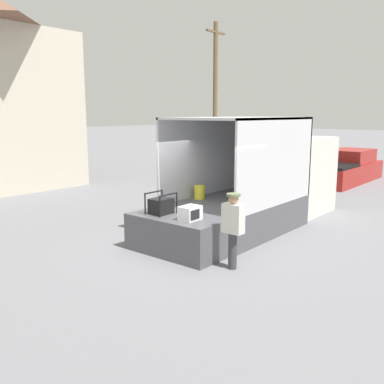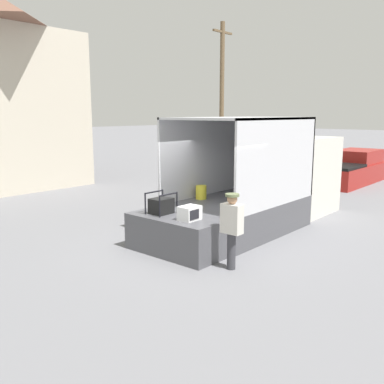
{
  "view_description": "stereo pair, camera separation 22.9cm",
  "coord_description": "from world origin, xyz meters",
  "px_view_note": "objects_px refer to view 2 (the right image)",
  "views": [
    {
      "loc": [
        -7.82,
        -6.39,
        3.22
      ],
      "look_at": [
        -0.31,
        -0.2,
        1.42
      ],
      "focal_mm": 40.0,
      "sensor_mm": 36.0,
      "label": 1
    },
    {
      "loc": [
        -7.68,
        -6.56,
        3.22
      ],
      "look_at": [
        -0.31,
        -0.2,
        1.42
      ],
      "focal_mm": 40.0,
      "sensor_mm": 36.0,
      "label": 2
    }
  ],
  "objects_px": {
    "box_truck": "(273,186)",
    "portable_generator": "(162,205)",
    "pickup_truck_red": "(352,169)",
    "microwave": "(190,213)",
    "worker_person": "(232,224)",
    "utility_pole": "(222,93)"
  },
  "relations": [
    {
      "from": "box_truck",
      "to": "portable_generator",
      "type": "relative_size",
      "value": 10.12
    },
    {
      "from": "pickup_truck_red",
      "to": "microwave",
      "type": "bearing_deg",
      "value": -174.6
    },
    {
      "from": "worker_person",
      "to": "utility_pole",
      "type": "distance_m",
      "value": 18.93
    },
    {
      "from": "worker_person",
      "to": "utility_pole",
      "type": "xyz_separation_m",
      "value": [
        14.73,
        11.36,
        3.51
      ]
    },
    {
      "from": "microwave",
      "to": "portable_generator",
      "type": "xyz_separation_m",
      "value": [
        0.05,
        0.92,
        0.04
      ]
    },
    {
      "from": "worker_person",
      "to": "portable_generator",
      "type": "bearing_deg",
      "value": 89.13
    },
    {
      "from": "box_truck",
      "to": "worker_person",
      "type": "distance_m",
      "value": 4.67
    },
    {
      "from": "worker_person",
      "to": "utility_pole",
      "type": "relative_size",
      "value": 0.19
    },
    {
      "from": "box_truck",
      "to": "utility_pole",
      "type": "height_order",
      "value": "utility_pole"
    },
    {
      "from": "box_truck",
      "to": "utility_pole",
      "type": "xyz_separation_m",
      "value": [
        10.34,
        9.75,
        3.45
      ]
    },
    {
      "from": "portable_generator",
      "to": "pickup_truck_red",
      "type": "bearing_deg",
      "value": 1.41
    },
    {
      "from": "microwave",
      "to": "portable_generator",
      "type": "height_order",
      "value": "portable_generator"
    },
    {
      "from": "box_truck",
      "to": "microwave",
      "type": "height_order",
      "value": "box_truck"
    },
    {
      "from": "box_truck",
      "to": "portable_generator",
      "type": "xyz_separation_m",
      "value": [
        -4.35,
        0.45,
        0.03
      ]
    },
    {
      "from": "microwave",
      "to": "worker_person",
      "type": "relative_size",
      "value": 0.29
    },
    {
      "from": "worker_person",
      "to": "pickup_truck_red",
      "type": "height_order",
      "value": "worker_person"
    },
    {
      "from": "utility_pole",
      "to": "worker_person",
      "type": "bearing_deg",
      "value": -142.36
    },
    {
      "from": "utility_pole",
      "to": "pickup_truck_red",
      "type": "bearing_deg",
      "value": -100.35
    },
    {
      "from": "box_truck",
      "to": "utility_pole",
      "type": "bearing_deg",
      "value": 43.32
    },
    {
      "from": "microwave",
      "to": "worker_person",
      "type": "bearing_deg",
      "value": -89.14
    },
    {
      "from": "utility_pole",
      "to": "portable_generator",
      "type": "bearing_deg",
      "value": -147.67
    },
    {
      "from": "utility_pole",
      "to": "microwave",
      "type": "bearing_deg",
      "value": -145.28
    }
  ]
}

